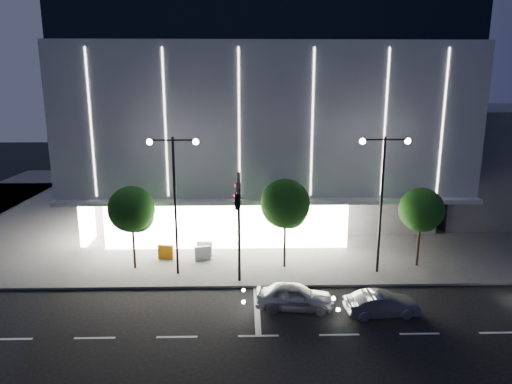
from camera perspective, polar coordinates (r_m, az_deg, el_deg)
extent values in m
plane|color=black|center=(24.84, -4.59, -15.79)|extent=(160.00, 160.00, 0.00)
cube|color=#474747|center=(47.39, 3.02, -1.52)|extent=(70.00, 40.00, 0.15)
cube|color=#4C4C51|center=(46.84, 0.60, 0.74)|extent=(28.00, 21.00, 4.00)
cube|color=#A2A2A8|center=(43.84, 0.72, 9.80)|extent=(30.00, 25.00, 11.00)
cube|color=black|center=(44.00, 0.75, 18.94)|extent=(29.40, 24.50, 3.00)
cube|color=white|center=(33.96, -3.69, -4.06)|extent=(18.00, 0.40, 3.60)
cube|color=white|center=(40.88, -18.70, -1.78)|extent=(0.40, 10.00, 3.60)
cube|color=#A2A2A8|center=(32.44, 1.49, -1.00)|extent=(30.00, 2.00, 0.30)
cube|color=white|center=(31.36, 1.57, 8.52)|extent=(24.00, 0.06, 10.00)
cube|color=#4C4C51|center=(52.41, 26.70, 4.00)|extent=(16.00, 20.00, 10.00)
cylinder|color=black|center=(27.85, -2.13, -4.67)|extent=(0.18, 0.18, 7.00)
cylinder|color=black|center=(24.15, -2.28, 1.17)|extent=(0.14, 5.80, 0.14)
cube|color=black|center=(24.97, -2.25, 0.15)|extent=(0.28, 0.18, 0.85)
cube|color=black|center=(22.63, -2.33, -1.20)|extent=(0.28, 0.18, 0.85)
sphere|color=#FF0C0C|center=(24.90, -2.53, 0.82)|extent=(0.14, 0.14, 0.14)
cylinder|color=black|center=(29.05, -10.04, -2.06)|extent=(0.16, 0.16, 9.00)
cylinder|color=black|center=(28.37, -11.79, 6.36)|extent=(1.40, 0.10, 0.10)
cylinder|color=black|center=(28.16, -8.97, 6.42)|extent=(1.40, 0.10, 0.10)
sphere|color=white|center=(28.52, -13.17, 6.12)|extent=(0.36, 0.36, 0.36)
sphere|color=white|center=(28.09, -7.54, 6.25)|extent=(0.36, 0.36, 0.36)
cylinder|color=black|center=(29.99, 15.35, -1.86)|extent=(0.16, 0.16, 9.00)
cylinder|color=black|center=(29.02, 14.53, 6.36)|extent=(1.40, 0.10, 0.10)
cylinder|color=black|center=(29.43, 17.17, 6.29)|extent=(1.40, 0.10, 0.10)
sphere|color=white|center=(28.85, 13.17, 6.20)|extent=(0.36, 0.36, 0.36)
sphere|color=white|center=(29.67, 18.44, 6.05)|extent=(0.36, 0.36, 0.36)
cylinder|color=black|center=(31.33, -15.04, -6.19)|extent=(0.16, 0.16, 3.78)
sphere|color=#163F11|center=(30.66, -15.30, -2.08)|extent=(3.02, 3.02, 3.02)
sphere|color=#163F11|center=(30.92, -14.61, -2.96)|extent=(2.16, 2.16, 2.16)
sphere|color=#163F11|center=(30.67, -15.78, -2.74)|extent=(1.94, 1.94, 1.94)
cylinder|color=black|center=(30.51, 3.61, -5.99)|extent=(0.16, 0.16, 4.06)
sphere|color=#163F11|center=(29.80, 3.68, -1.45)|extent=(3.25, 3.25, 3.25)
sphere|color=#163F11|center=(30.17, 4.20, -2.42)|extent=(2.32, 2.32, 2.32)
sphere|color=#163F11|center=(29.72, 3.22, -2.18)|extent=(2.09, 2.09, 2.09)
cylinder|color=black|center=(32.61, 19.65, -5.88)|extent=(0.16, 0.16, 3.64)
sphere|color=#163F11|center=(31.99, 19.95, -2.08)|extent=(2.91, 2.91, 2.91)
sphere|color=#163F11|center=(32.41, 20.25, -2.87)|extent=(2.08, 2.08, 2.08)
sphere|color=#163F11|center=(31.84, 19.59, -2.70)|extent=(1.87, 1.87, 1.87)
imported|color=#ABADB3|center=(25.77, 4.83, -12.86)|extent=(4.45, 2.20, 1.46)
imported|color=#A9ACB1|center=(25.91, 15.47, -13.37)|extent=(4.02, 1.69, 1.29)
cube|color=silver|center=(32.24, -6.69, -7.60)|extent=(1.13, 0.49, 1.00)
cube|color=orange|center=(32.90, -11.21, -7.34)|extent=(1.13, 0.43, 1.00)
cube|color=#BABABA|center=(33.17, -6.43, -7.00)|extent=(1.12, 0.35, 1.00)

